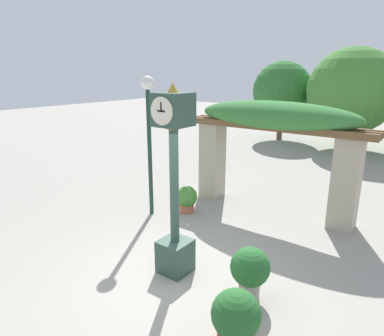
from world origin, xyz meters
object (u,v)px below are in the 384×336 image
Objects in this scene: potted_plant_near_left at (236,318)px; potted_plant_near_right at (187,198)px; potted_plant_far_left at (250,270)px; pedestal_clock at (174,187)px; lamp_post at (149,119)px.

potted_plant_near_left reaches higher than potted_plant_near_right.
potted_plant_far_left is at bearing -36.82° from potted_plant_near_right.
pedestal_clock is 2.26m from potted_plant_near_left.
pedestal_clock is at bearing 152.72° from potted_plant_near_left.
lamp_post reaches higher than potted_plant_near_left.
potted_plant_far_left is at bearing -23.74° from lamp_post.
pedestal_clock is 0.98× the size of lamp_post.
lamp_post is at bearing 156.26° from potted_plant_far_left.
potted_plant_far_left is (-0.31, 1.00, 0.08)m from potted_plant_near_left.
potted_plant_near_right is (-1.48, 2.27, -1.23)m from pedestal_clock.
pedestal_clock is at bearing -38.01° from lamp_post.
potted_plant_far_left is at bearing 4.34° from pedestal_clock.
potted_plant_near_left is at bearing -33.53° from lamp_post.
potted_plant_near_left is at bearing -27.28° from pedestal_clock.
lamp_post is (-3.85, 2.55, 1.96)m from potted_plant_near_left.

